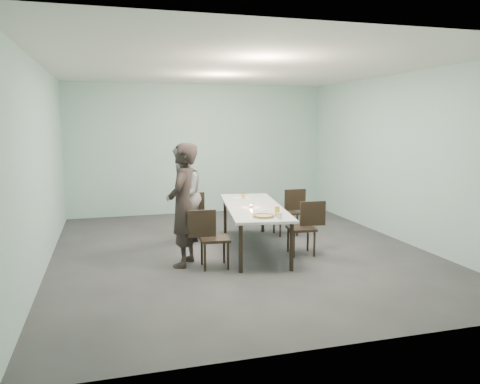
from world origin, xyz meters
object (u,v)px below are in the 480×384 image
object	(u,v)px
tealight	(251,206)
chair_far_right	(290,209)
chair_near_right	(306,224)
diner_far	(183,195)
beer_glass	(277,211)
diner_near	(183,205)
table	(254,209)
chair_near_left	(209,234)
pizza	(263,216)
amber_tumbler	(243,196)
water_tumbler	(280,216)
side_plate	(263,211)
chair_far_left	(199,212)

from	to	relation	value
tealight	chair_far_right	bearing A→B (deg)	41.91
chair_far_right	chair_near_right	bearing A→B (deg)	79.56
diner_far	beer_glass	world-z (taller)	diner_far
diner_near	table	bearing A→B (deg)	139.74
chair_near_left	tealight	world-z (taller)	chair_near_left
pizza	amber_tumbler	distance (m)	1.74
amber_tumbler	water_tumbler	bearing A→B (deg)	-90.20
side_plate	chair_far_right	bearing A→B (deg)	53.01
chair_near_left	chair_far_right	size ratio (longest dim) A/B	1.00
chair_far_right	amber_tumbler	world-z (taller)	chair_far_right
diner_far	side_plate	xyz separation A→B (m)	(1.07, -1.24, -0.11)
side_plate	beer_glass	xyz separation A→B (m)	(0.07, -0.47, 0.07)
table	side_plate	xyz separation A→B (m)	(-0.00, -0.48, 0.06)
chair_near_right	water_tumbler	world-z (taller)	chair_near_right
chair_far_left	amber_tumbler	world-z (taller)	chair_far_left
chair_near_left	beer_glass	size ratio (longest dim) A/B	5.80
chair_far_right	amber_tumbler	distance (m)	0.98
pizza	water_tumbler	world-z (taller)	water_tumbler
diner_far	tealight	bearing A→B (deg)	64.65
beer_glass	table	bearing A→B (deg)	93.92
chair_near_right	chair_near_left	bearing A→B (deg)	15.52
diner_near	water_tumbler	world-z (taller)	diner_near
diner_far	tealight	size ratio (longest dim) A/B	30.81
chair_far_right	side_plate	bearing A→B (deg)	53.09
water_tumbler	chair_near_left	bearing A→B (deg)	160.17
pizza	amber_tumbler	xyz separation A→B (m)	(0.20, 1.73, 0.02)
chair_far_right	water_tumbler	bearing A→B (deg)	64.25
diner_near	beer_glass	distance (m)	1.39
diner_far	water_tumbler	distance (m)	2.19
diner_far	chair_near_left	bearing A→B (deg)	22.61
chair_far_right	diner_near	size ratio (longest dim) A/B	0.47
diner_near	amber_tumbler	distance (m)	1.87
chair_near_left	water_tumbler	world-z (taller)	chair_near_left
chair_far_left	diner_far	size ratio (longest dim) A/B	0.50
chair_near_right	tealight	world-z (taller)	chair_near_right
chair_near_left	diner_near	bearing A→B (deg)	150.43
chair_near_left	diner_far	world-z (taller)	diner_far
table	chair_far_left	size ratio (longest dim) A/B	3.11
chair_near_right	pizza	bearing A→B (deg)	33.47
diner_near	tealight	size ratio (longest dim) A/B	32.89
chair_far_right	amber_tumbler	bearing A→B (deg)	3.44
water_tumbler	table	bearing A→B (deg)	91.72
chair_far_left	table	bearing A→B (deg)	-42.54
water_tumbler	tealight	world-z (taller)	water_tumbler
diner_near	water_tumbler	bearing A→B (deg)	92.12
diner_near	amber_tumbler	xyz separation A→B (m)	(1.31, 1.32, -0.13)
pizza	water_tumbler	bearing A→B (deg)	-40.94
table	beer_glass	xyz separation A→B (m)	(0.07, -0.95, 0.13)
chair_near_left	pizza	distance (m)	0.84
amber_tumbler	side_plate	bearing A→B (deg)	-91.88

